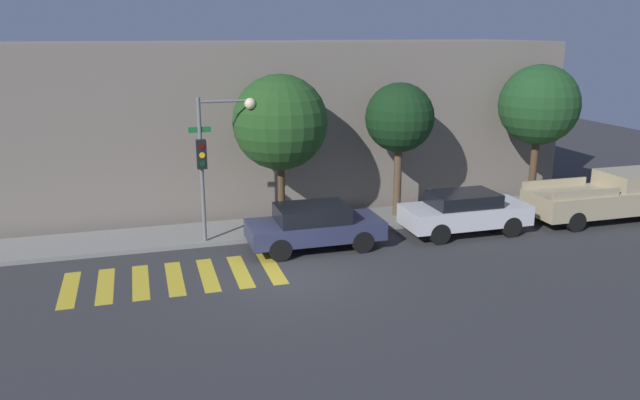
# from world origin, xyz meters

# --- Properties ---
(ground_plane) EXTENTS (60.00, 60.00, 0.00)m
(ground_plane) POSITION_xyz_m (0.00, 0.00, 0.00)
(ground_plane) COLOR #333335
(sidewalk) EXTENTS (26.00, 2.34, 0.14)m
(sidewalk) POSITION_xyz_m (0.00, 4.37, 0.07)
(sidewalk) COLOR gray
(sidewalk) RESTS_ON ground
(building_row) EXTENTS (26.00, 6.00, 6.35)m
(building_row) POSITION_xyz_m (0.00, 8.94, 3.18)
(building_row) COLOR slate
(building_row) RESTS_ON ground
(crosswalk) EXTENTS (6.05, 2.60, 0.00)m
(crosswalk) POSITION_xyz_m (-3.16, 0.80, 0.00)
(crosswalk) COLOR gold
(crosswalk) RESTS_ON ground
(traffic_light_pole) EXTENTS (2.14, 0.56, 4.80)m
(traffic_light_pole) POSITION_xyz_m (-1.60, 3.37, 3.26)
(traffic_light_pole) COLOR slate
(traffic_light_pole) RESTS_ON ground
(sedan_near_corner) EXTENTS (4.29, 1.81, 1.44)m
(sedan_near_corner) POSITION_xyz_m (1.32, 2.10, 0.77)
(sedan_near_corner) COLOR #2D3351
(sedan_near_corner) RESTS_ON ground
(sedan_middle) EXTENTS (4.32, 1.77, 1.46)m
(sedan_middle) POSITION_xyz_m (6.68, 2.10, 0.79)
(sedan_middle) COLOR silver
(sedan_middle) RESTS_ON ground
(pickup_truck) EXTENTS (5.46, 2.02, 1.75)m
(pickup_truck) POSITION_xyz_m (12.53, 2.10, 0.90)
(pickup_truck) COLOR tan
(pickup_truck) RESTS_ON ground
(tree_near_corner) EXTENTS (3.24, 3.24, 5.40)m
(tree_near_corner) POSITION_xyz_m (0.79, 4.42, 3.77)
(tree_near_corner) COLOR #4C3823
(tree_near_corner) RESTS_ON ground
(tree_midblock) EXTENTS (2.48, 2.48, 5.02)m
(tree_midblock) POSITION_xyz_m (5.17, 4.42, 3.74)
(tree_midblock) COLOR brown
(tree_midblock) RESTS_ON ground
(tree_far_end) EXTENTS (3.05, 3.05, 5.57)m
(tree_far_end) POSITION_xyz_m (10.92, 4.42, 4.02)
(tree_far_end) COLOR #4C3823
(tree_far_end) RESTS_ON ground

